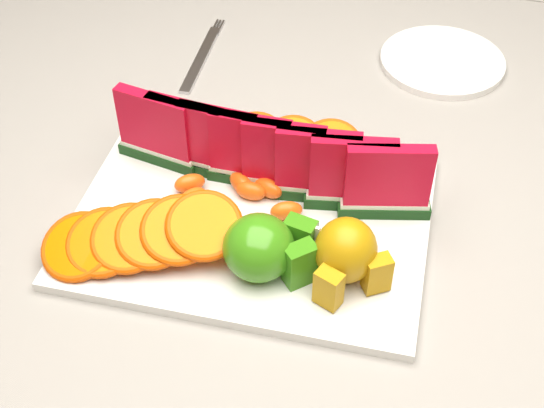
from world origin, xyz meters
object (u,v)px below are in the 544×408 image
object	(u,v)px
pear_cluster	(347,254)
side_plate	(442,61)
platter	(252,219)
apple_cluster	(266,248)
fork	(202,56)

from	to	relation	value
pear_cluster	side_plate	distance (m)	0.45
platter	apple_cluster	distance (m)	0.09
pear_cluster	side_plate	bearing A→B (deg)	80.62
pear_cluster	side_plate	size ratio (longest dim) A/B	0.43
apple_cluster	pear_cluster	distance (m)	0.08
fork	side_plate	bearing A→B (deg)	10.10
side_plate	fork	size ratio (longest dim) A/B	1.06
platter	apple_cluster	size ratio (longest dim) A/B	3.59
apple_cluster	fork	world-z (taller)	apple_cluster
apple_cluster	pear_cluster	bearing A→B (deg)	4.28
apple_cluster	side_plate	xyz separation A→B (m)	(0.16, 0.45, -0.04)
platter	pear_cluster	xyz separation A→B (m)	(0.12, -0.07, 0.04)
platter	fork	distance (m)	0.35
platter	side_plate	bearing A→B (deg)	63.02
pear_cluster	side_plate	xyz separation A→B (m)	(0.07, 0.44, -0.05)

